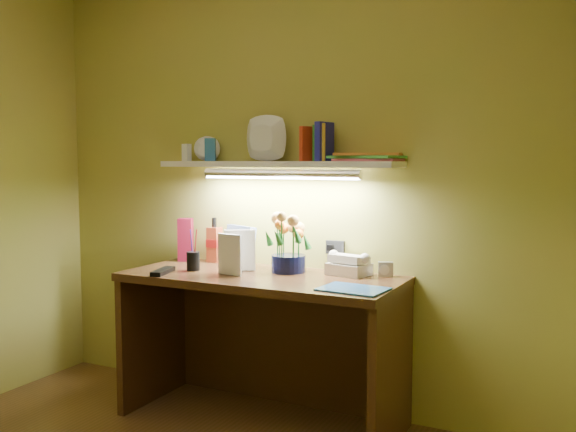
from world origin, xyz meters
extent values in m
cube|color=#3A1F0F|center=(0.00, 1.20, 0.38)|extent=(1.40, 0.60, 0.75)
cube|color=#B8B9BD|center=(0.57, 1.44, 0.79)|extent=(0.08, 0.06, 0.07)
cube|color=maroon|center=(-0.60, 1.40, 0.87)|extent=(0.10, 0.10, 0.24)
cylinder|color=black|center=(-0.38, 1.15, 0.83)|extent=(0.07, 0.07, 0.17)
cube|color=black|center=(-0.46, 1.01, 0.76)|extent=(0.11, 0.21, 0.02)
cube|color=#2B69AA|center=(0.54, 1.05, 0.75)|extent=(0.30, 0.23, 0.01)
imported|color=beige|center=(-0.22, 1.21, 0.86)|extent=(0.15, 0.09, 0.21)
imported|color=white|center=(-0.21, 1.14, 0.85)|extent=(0.15, 0.04, 0.21)
cube|color=white|center=(0.00, 1.38, 1.30)|extent=(1.30, 0.25, 0.03)
imported|color=white|center=(-0.50, 1.39, 1.37)|extent=(0.17, 0.17, 0.11)
imported|color=white|center=(-0.45, 1.37, 1.37)|extent=(0.14, 0.14, 0.11)
imported|color=white|center=(-0.10, 1.38, 1.34)|extent=(0.25, 0.25, 0.06)
cube|color=white|center=(-0.59, 1.41, 1.36)|extent=(0.05, 0.04, 0.10)
cube|color=#2B69AA|center=(-0.43, 1.40, 1.38)|extent=(0.07, 0.06, 0.12)
cube|color=red|center=(0.18, 1.38, 1.40)|extent=(0.07, 0.12, 0.17)
cube|color=gold|center=(0.25, 1.40, 1.41)|extent=(0.05, 0.12, 0.19)
cube|color=#202198|center=(0.26, 1.39, 1.41)|extent=(0.05, 0.14, 0.19)
cube|color=#2A7322|center=(0.22, 1.41, 1.40)|extent=(0.02, 0.12, 0.18)
cube|color=red|center=(0.24, 1.41, 1.40)|extent=(0.03, 0.11, 0.16)
cube|color=#DA5877|center=(0.49, 1.41, 1.32)|extent=(0.31, 0.23, 0.01)
cube|color=#4AC453|center=(0.47, 1.43, 1.34)|extent=(0.36, 0.28, 0.01)
cube|color=orange|center=(0.48, 1.42, 1.35)|extent=(0.35, 0.28, 0.01)
camera|label=1|loc=(1.53, -1.56, 1.32)|focal=40.00mm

